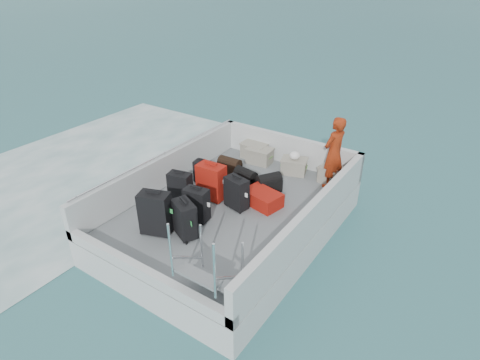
{
  "coord_description": "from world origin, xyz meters",
  "views": [
    {
      "loc": [
        3.96,
        -5.53,
        4.99
      ],
      "look_at": [
        -0.1,
        0.46,
        1.0
      ],
      "focal_mm": 30.0,
      "sensor_mm": 36.0,
      "label": 1
    }
  ],
  "objects_px": {
    "suitcase_1": "(180,189)",
    "suitcase_3": "(155,214)",
    "crate_0": "(254,151)",
    "passenger": "(334,153)",
    "suitcase_6": "(185,220)",
    "suitcase_2": "(202,172)",
    "crate_3": "(333,176)",
    "crate_1": "(259,156)",
    "suitcase_4": "(197,205)",
    "suitcase_7": "(236,193)",
    "suitcase_8": "(262,198)",
    "crate_2": "(294,167)",
    "suitcase_5": "(211,182)"
  },
  "relations": [
    {
      "from": "suitcase_2",
      "to": "crate_3",
      "type": "xyz_separation_m",
      "value": [
        2.42,
        1.58,
        -0.08
      ]
    },
    {
      "from": "crate_0",
      "to": "passenger",
      "type": "relative_size",
      "value": 0.38
    },
    {
      "from": "crate_2",
      "to": "crate_3",
      "type": "distance_m",
      "value": 0.94
    },
    {
      "from": "suitcase_1",
      "to": "passenger",
      "type": "relative_size",
      "value": 0.43
    },
    {
      "from": "suitcase_7",
      "to": "suitcase_6",
      "type": "bearing_deg",
      "value": -87.71
    },
    {
      "from": "suitcase_5",
      "to": "crate_2",
      "type": "xyz_separation_m",
      "value": [
        0.89,
        1.96,
        -0.22
      ]
    },
    {
      "from": "crate_0",
      "to": "crate_1",
      "type": "xyz_separation_m",
      "value": [
        0.25,
        -0.17,
        -0.01
      ]
    },
    {
      "from": "suitcase_4",
      "to": "passenger",
      "type": "relative_size",
      "value": 0.42
    },
    {
      "from": "suitcase_7",
      "to": "crate_0",
      "type": "relative_size",
      "value": 1.11
    },
    {
      "from": "suitcase_3",
      "to": "suitcase_4",
      "type": "distance_m",
      "value": 0.81
    },
    {
      "from": "suitcase_8",
      "to": "passenger",
      "type": "bearing_deg",
      "value": -16.99
    },
    {
      "from": "suitcase_4",
      "to": "crate_1",
      "type": "xyz_separation_m",
      "value": [
        -0.31,
        2.76,
        -0.16
      ]
    },
    {
      "from": "suitcase_5",
      "to": "crate_0",
      "type": "bearing_deg",
      "value": 96.36
    },
    {
      "from": "suitcase_1",
      "to": "suitcase_7",
      "type": "relative_size",
      "value": 1.03
    },
    {
      "from": "suitcase_4",
      "to": "crate_2",
      "type": "relative_size",
      "value": 1.21
    },
    {
      "from": "suitcase_2",
      "to": "passenger",
      "type": "xyz_separation_m",
      "value": [
        2.42,
        1.44,
        0.54
      ]
    },
    {
      "from": "suitcase_8",
      "to": "crate_2",
      "type": "height_order",
      "value": "crate_2"
    },
    {
      "from": "suitcase_6",
      "to": "suitcase_1",
      "type": "bearing_deg",
      "value": 160.75
    },
    {
      "from": "suitcase_8",
      "to": "crate_0",
      "type": "distance_m",
      "value": 2.2
    },
    {
      "from": "suitcase_2",
      "to": "suitcase_3",
      "type": "distance_m",
      "value": 2.01
    },
    {
      "from": "crate_1",
      "to": "crate_3",
      "type": "relative_size",
      "value": 1.01
    },
    {
      "from": "suitcase_8",
      "to": "passenger",
      "type": "height_order",
      "value": "passenger"
    },
    {
      "from": "suitcase_1",
      "to": "suitcase_2",
      "type": "relative_size",
      "value": 1.33
    },
    {
      "from": "suitcase_1",
      "to": "suitcase_5",
      "type": "relative_size",
      "value": 0.89
    },
    {
      "from": "crate_0",
      "to": "crate_1",
      "type": "relative_size",
      "value": 1.03
    },
    {
      "from": "suitcase_6",
      "to": "passenger",
      "type": "relative_size",
      "value": 0.43
    },
    {
      "from": "suitcase_2",
      "to": "passenger",
      "type": "distance_m",
      "value": 2.87
    },
    {
      "from": "crate_0",
      "to": "crate_1",
      "type": "distance_m",
      "value": 0.3
    },
    {
      "from": "crate_3",
      "to": "passenger",
      "type": "height_order",
      "value": "passenger"
    },
    {
      "from": "crate_1",
      "to": "crate_2",
      "type": "distance_m",
      "value": 0.95
    },
    {
      "from": "suitcase_1",
      "to": "suitcase_8",
      "type": "bearing_deg",
      "value": 19.66
    },
    {
      "from": "suitcase_1",
      "to": "suitcase_6",
      "type": "xyz_separation_m",
      "value": [
        0.79,
        -0.78,
        -0.0
      ]
    },
    {
      "from": "suitcase_6",
      "to": "suitcase_7",
      "type": "relative_size",
      "value": 1.03
    },
    {
      "from": "suitcase_2",
      "to": "crate_3",
      "type": "height_order",
      "value": "suitcase_2"
    },
    {
      "from": "crate_1",
      "to": "suitcase_7",
      "type": "bearing_deg",
      "value": -70.9
    },
    {
      "from": "crate_3",
      "to": "passenger",
      "type": "relative_size",
      "value": 0.36
    },
    {
      "from": "suitcase_4",
      "to": "crate_2",
      "type": "xyz_separation_m",
      "value": [
        0.64,
        2.74,
        -0.17
      ]
    },
    {
      "from": "suitcase_7",
      "to": "crate_1",
      "type": "relative_size",
      "value": 1.14
    },
    {
      "from": "suitcase_1",
      "to": "suitcase_3",
      "type": "bearing_deg",
      "value": -85.01
    },
    {
      "from": "suitcase_1",
      "to": "suitcase_8",
      "type": "height_order",
      "value": "suitcase_1"
    },
    {
      "from": "crate_0",
      "to": "crate_3",
      "type": "height_order",
      "value": "crate_0"
    },
    {
      "from": "suitcase_7",
      "to": "suitcase_2",
      "type": "bearing_deg",
      "value": 172.92
    },
    {
      "from": "suitcase_6",
      "to": "crate_3",
      "type": "relative_size",
      "value": 1.19
    },
    {
      "from": "suitcase_3",
      "to": "suitcase_2",
      "type": "bearing_deg",
      "value": 84.77
    },
    {
      "from": "suitcase_1",
      "to": "crate_2",
      "type": "bearing_deg",
      "value": 49.9
    },
    {
      "from": "crate_0",
      "to": "suitcase_8",
      "type": "bearing_deg",
      "value": -53.53
    },
    {
      "from": "suitcase_7",
      "to": "suitcase_8",
      "type": "xyz_separation_m",
      "value": [
        0.37,
        0.39,
        -0.18
      ]
    },
    {
      "from": "suitcase_4",
      "to": "passenger",
      "type": "bearing_deg",
      "value": 52.49
    },
    {
      "from": "crate_1",
      "to": "suitcase_4",
      "type": "bearing_deg",
      "value": -83.54
    },
    {
      "from": "suitcase_5",
      "to": "crate_0",
      "type": "relative_size",
      "value": 1.28
    }
  ]
}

